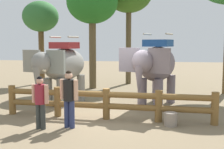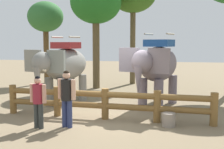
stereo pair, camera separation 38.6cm
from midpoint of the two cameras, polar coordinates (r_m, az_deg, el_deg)
name	(u,v)px [view 2 (the right image)]	position (r m, az deg, el deg)	size (l,w,h in m)	color
ground_plane	(107,117)	(10.26, 0.07, -8.35)	(60.00, 60.00, 0.00)	#7B694E
log_fence	(105,101)	(9.86, -0.25, -5.34)	(7.27, 0.51, 1.05)	brown
elephant_near_left	(63,66)	(12.33, -8.70, 1.64)	(2.20, 3.42, 2.86)	gray
elephant_center	(157,66)	(11.73, 9.73, 1.69)	(2.46, 3.55, 2.97)	slate
tourist_woman_in_black	(67,95)	(8.90, -7.68, -3.96)	(0.61, 0.42, 1.76)	navy
tourist_man_in_blue	(38,98)	(8.97, -13.16, -4.58)	(0.56, 0.37, 1.60)	#2F3433
tree_far_left	(46,18)	(19.01, -12.40, 10.76)	(2.24, 2.24, 5.18)	brown
tree_far_right	(96,3)	(16.55, -2.52, 13.82)	(2.85, 2.85, 6.06)	brown
feed_bucket	(169,120)	(9.30, 12.31, -8.70)	(0.41, 0.41, 0.42)	gray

